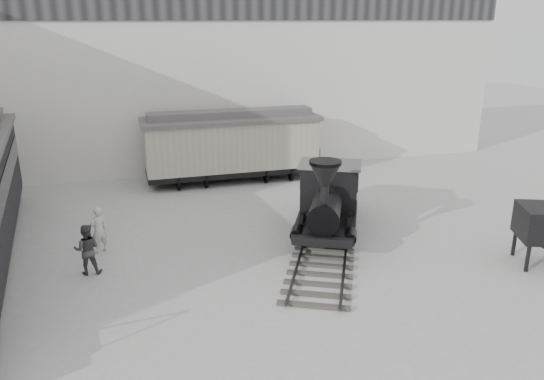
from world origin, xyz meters
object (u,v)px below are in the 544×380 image
object	(u,v)px
locomotive	(328,204)
visitor_a	(99,230)
boxcar	(232,144)
visitor_b	(87,249)

from	to	relation	value
locomotive	visitor_a	distance (m)	8.57
locomotive	boxcar	world-z (taller)	boxcar
visitor_a	locomotive	bearing A→B (deg)	143.25
boxcar	visitor_a	bearing A→B (deg)	-131.14
visitor_b	locomotive	bearing A→B (deg)	-169.89
locomotive	visitor_b	size ratio (longest dim) A/B	5.76
locomotive	visitor_b	world-z (taller)	locomotive
visitor_a	visitor_b	world-z (taller)	visitor_b
visitor_a	visitor_b	bearing A→B (deg)	47.82
boxcar	visitor_a	xyz separation A→B (m)	(-6.53, -7.44, -1.08)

